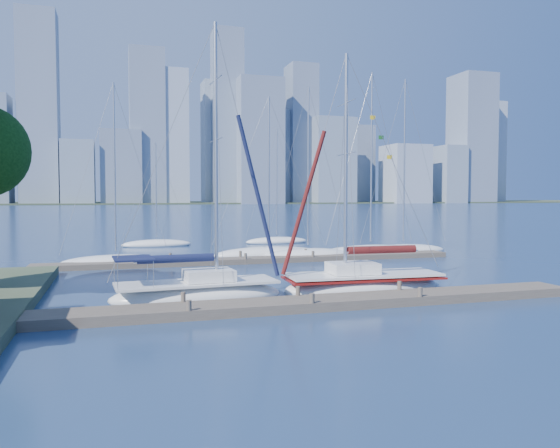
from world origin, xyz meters
name	(u,v)px	position (x,y,z in m)	size (l,w,h in m)	color
ground	(305,308)	(0.00, 0.00, 0.00)	(700.00, 700.00, 0.00)	navy
near_dock	(305,304)	(0.00, 0.00, 0.20)	(26.00, 2.00, 0.40)	#4C4238
far_dock	(257,260)	(2.00, 16.00, 0.18)	(30.00, 1.80, 0.36)	#4C4238
far_shore	(128,203)	(0.00, 320.00, 0.00)	(800.00, 100.00, 1.50)	#38472D
sailboat_navy	(197,278)	(-4.15, 2.79, 1.08)	(7.89, 3.05, 13.05)	white
sailboat_maroon	(363,274)	(4.00, 2.72, 0.94)	(8.31, 3.05, 12.14)	white
bg_boat_0	(116,261)	(-7.62, 17.38, 0.25)	(7.68, 3.97, 12.78)	white
bg_boat_2	(269,254)	(3.73, 18.92, 0.27)	(9.04, 4.05, 12.73)	white
bg_boat_3	(308,255)	(6.38, 17.30, 0.28)	(7.12, 2.80, 13.29)	white
bg_boat_4	(371,252)	(11.93, 17.92, 0.29)	(8.86, 4.08, 14.90)	white
bg_boat_5	(403,250)	(15.14, 18.39, 0.28)	(7.78, 2.68, 14.60)	white
bg_boat_6	(157,244)	(-3.94, 30.67, 0.22)	(6.72, 3.41, 9.99)	white
bg_boat_7	(277,241)	(7.84, 30.60, 0.23)	(6.37, 1.98, 11.60)	white
skyline	(164,144)	(18.85, 290.42, 33.66)	(503.82, 51.31, 100.45)	gray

